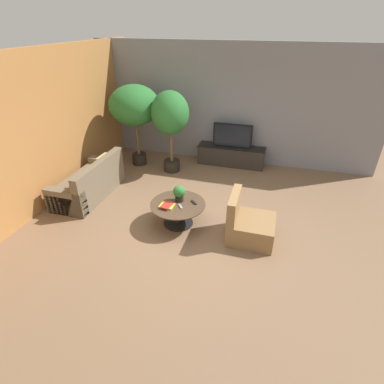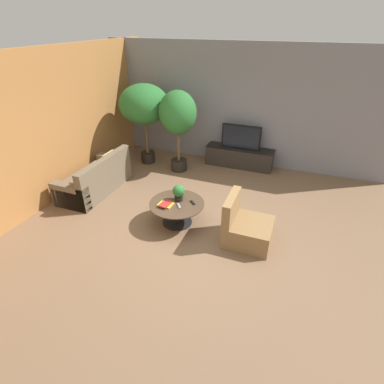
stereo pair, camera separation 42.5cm
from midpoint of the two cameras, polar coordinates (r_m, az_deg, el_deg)
name	(u,v)px [view 1 (the left image)]	position (r m, az deg, el deg)	size (l,w,h in m)	color
ground_plane	(197,225)	(5.76, -1.14, -6.41)	(24.00, 24.00, 0.00)	brown
back_wall_stone	(231,105)	(8.03, 5.90, 16.09)	(7.40, 0.12, 3.00)	gray
side_wall_left	(42,131)	(6.83, -28.31, 10.17)	(0.12, 7.40, 3.00)	#B2753D
media_console	(231,155)	(8.10, 5.98, 6.95)	(1.77, 0.50, 0.50)	#2D2823
television	(233,136)	(7.91, 6.18, 10.56)	(1.01, 0.13, 0.61)	black
coffee_table	(178,210)	(5.66, -4.84, -3.41)	(1.04, 1.04, 0.44)	black
couch_by_wall	(90,183)	(7.02, -20.49, 1.55)	(0.84, 1.77, 0.84)	brown
armchair_wicker	(248,225)	(5.37, 8.43, -6.30)	(0.80, 0.76, 0.86)	olive
potted_palm_tall	(135,107)	(7.86, -12.48, 15.55)	(1.25, 1.25, 2.07)	black
potted_palm_corner	(170,116)	(7.35, -5.89, 14.17)	(0.90, 0.90, 2.02)	black
potted_plant_tabletop	(179,193)	(5.59, -4.63, -0.18)	(0.23, 0.23, 0.32)	black
book_stack	(167,205)	(5.52, -7.00, -2.58)	(0.26, 0.28, 0.05)	gold
remote_black	(194,202)	(5.59, -1.85, -2.05)	(0.04, 0.16, 0.02)	black
remote_silver	(181,206)	(5.49, -4.40, -2.81)	(0.04, 0.16, 0.02)	gray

